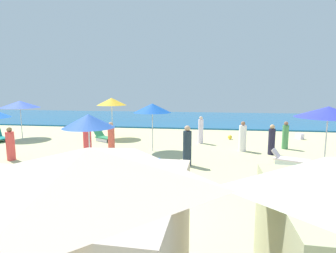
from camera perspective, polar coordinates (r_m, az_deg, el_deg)
The scene contains 22 objects.
ground_plane at distance 7.69m, azimuth -10.77°, elevation -17.49°, with size 60.00×60.00×0.00m, color beige.
ocean at distance 29.35m, azimuth 3.74°, elevation 1.72°, with size 60.00×14.92×0.12m, color #145C92.
umbrella_0 at distance 10.01m, azimuth -16.64°, elevation 1.13°, with size 1.86×1.86×2.40m.
lounge_chair_0_0 at distance 10.38m, azimuth -9.99°, elevation -9.07°, with size 1.59×1.19×0.63m.
lounge_chair_0_1 at distance 10.02m, azimuth -10.52°, elevation -9.69°, with size 1.38×0.84×0.64m.
umbrella_2 at distance 18.29m, azimuth -11.97°, elevation 5.22°, with size 1.97×1.97×2.69m.
lounge_chair_2_0 at distance 17.39m, azimuth -13.60°, elevation -2.25°, with size 1.48×1.22×0.63m.
umbrella_3 at distance 14.03m, azimuth -3.37°, elevation 3.95°, with size 1.99×1.99×2.53m.
umbrella_4 at distance 11.54m, azimuth 31.06°, elevation 2.66°, with size 2.36×2.36×2.65m.
lounge_chair_4_0 at distance 12.70m, azimuth 24.47°, elevation -6.45°, with size 1.62×1.20×0.67m.
umbrella_6 at distance 20.25m, azimuth -29.09°, elevation 4.16°, with size 2.48×2.48×2.50m.
beachgoer_0 at distance 14.71m, azimuth 15.65°, elevation -2.28°, with size 0.53×0.53×1.59m.
beachgoer_1 at distance 14.44m, azimuth -12.04°, elevation -2.34°, with size 0.36×0.36×1.57m.
beachgoer_2 at distance 16.31m, azimuth 7.01°, elevation -0.87°, with size 0.39×0.39×1.66m.
beachgoer_3 at distance 14.40m, azimuth -30.62°, elevation -3.41°, with size 0.53×0.53×1.55m.
beachgoer_4 at distance 16.05m, azimuth 23.79°, elevation -1.89°, with size 0.46×0.46×1.53m.
beachgoer_5 at distance 12.74m, azimuth -16.82°, elevation -3.59°, with size 0.51×0.51×1.71m.
beachgoer_6 at distance 14.38m, azimuth 21.27°, elevation -2.82°, with size 0.34×0.34×1.54m.
beachgoer_7 at distance 11.52m, azimuth 4.13°, elevation -4.39°, with size 0.47×0.47×1.75m.
cooler_box_0 at distance 19.72m, azimuth 26.30°, elevation -1.87°, with size 0.49×0.32×0.36m, color white.
cooler_box_1 at distance 11.28m, azimuth -2.82°, elevation -7.94°, with size 0.53×0.36×0.38m, color blue.
beach_ball_2 at distance 18.02m, azimuth 13.09°, elevation -2.23°, with size 0.28×0.28×0.28m, color yellow.
Camera 1 is at (2.35, -6.53, 3.30)m, focal length 28.52 mm.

